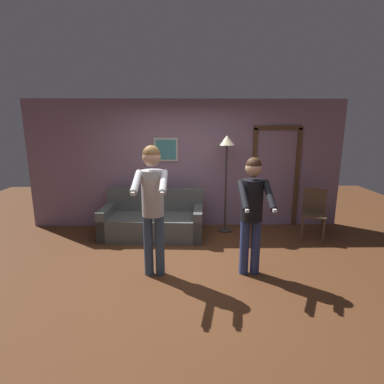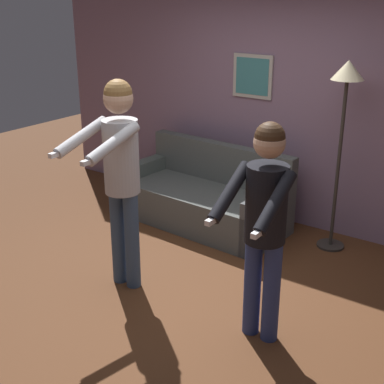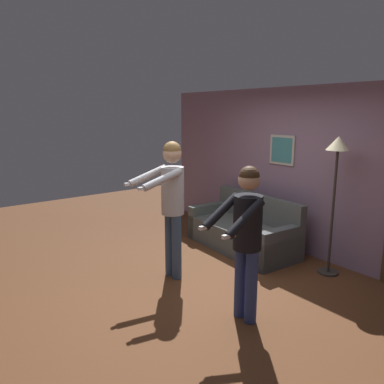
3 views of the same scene
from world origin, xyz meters
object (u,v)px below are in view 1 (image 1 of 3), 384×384
at_px(torchiere_lamp, 227,154).
at_px(person_standing_left, 153,198).
at_px(couch, 153,222).
at_px(person_standing_right, 252,206).
at_px(dining_chair_distant, 314,210).

bearing_deg(torchiere_lamp, person_standing_left, -124.41).
bearing_deg(torchiere_lamp, couch, -170.02).
xyz_separation_m(torchiere_lamp, person_standing_right, (0.13, -1.79, -0.54)).
distance_m(couch, torchiere_lamp, 1.93).
xyz_separation_m(person_standing_left, person_standing_right, (1.36, 0.01, -0.13)).
bearing_deg(person_standing_left, torchiere_lamp, 55.59).
height_order(torchiere_lamp, dining_chair_distant, torchiere_lamp).
xyz_separation_m(couch, dining_chair_distant, (3.04, -0.13, 0.25)).
bearing_deg(person_standing_right, couch, 135.17).
relative_size(torchiere_lamp, person_standing_left, 1.03).
height_order(person_standing_right, dining_chair_distant, person_standing_right).
distance_m(couch, person_standing_right, 2.31).
distance_m(person_standing_left, dining_chair_distant, 3.25).
distance_m(person_standing_left, person_standing_right, 1.37).
height_order(person_standing_left, person_standing_right, person_standing_left).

